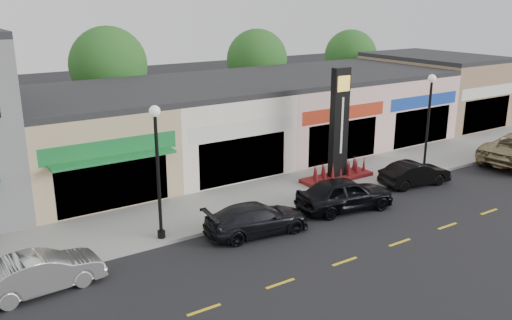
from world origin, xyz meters
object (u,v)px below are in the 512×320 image
at_px(car_dark_sedan, 257,219).
at_px(car_black_conv, 415,174).
at_px(pylon_sign, 338,141).
at_px(lamp_west_near, 157,160).
at_px(car_white_van, 41,272).
at_px(car_black_sedan, 345,194).
at_px(lamp_east_near, 429,114).

xyz_separation_m(car_dark_sedan, car_black_conv, (10.38, 0.51, -0.02)).
bearing_deg(pylon_sign, lamp_west_near, -171.23).
distance_m(lamp_west_near, pylon_sign, 11.19).
relative_size(pylon_sign, car_black_conv, 1.54).
distance_m(car_white_van, car_black_sedan, 13.52).
bearing_deg(lamp_west_near, pylon_sign, 8.77).
distance_m(car_white_van, car_dark_sedan, 8.63).
distance_m(lamp_west_near, car_black_conv, 14.37).
bearing_deg(car_black_conv, lamp_west_near, 94.28).
relative_size(car_white_van, car_dark_sedan, 0.90).
bearing_deg(lamp_east_near, car_black_sedan, -168.04).
distance_m(pylon_sign, car_black_conv, 4.39).
relative_size(lamp_west_near, car_white_van, 1.34).
relative_size(lamp_west_near, lamp_east_near, 1.00).
xyz_separation_m(pylon_sign, car_black_conv, (3.05, -2.71, -1.63)).
bearing_deg(lamp_east_near, car_white_van, -176.19).
bearing_deg(pylon_sign, car_dark_sedan, -156.28).
xyz_separation_m(pylon_sign, car_black_sedan, (-2.45, -3.27, -1.48)).
bearing_deg(lamp_west_near, car_black_sedan, -10.44).
relative_size(lamp_east_near, car_black_conv, 1.40).
height_order(lamp_west_near, car_dark_sedan, lamp_west_near).
relative_size(car_white_van, car_black_conv, 1.05).
relative_size(car_dark_sedan, car_black_sedan, 0.98).
distance_m(lamp_east_near, car_dark_sedan, 12.74).
height_order(car_dark_sedan, car_black_sedan, car_black_sedan).
height_order(pylon_sign, car_white_van, pylon_sign).
distance_m(lamp_west_near, car_white_van, 5.87).
xyz_separation_m(lamp_east_near, pylon_sign, (-5.00, 1.70, -1.20)).
relative_size(pylon_sign, car_black_sedan, 1.29).
xyz_separation_m(lamp_east_near, car_black_sedan, (-7.45, -1.58, -2.69)).
bearing_deg(car_white_van, car_black_sedan, -94.31).
xyz_separation_m(lamp_east_near, car_black_conv, (-1.95, -1.01, -2.83)).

